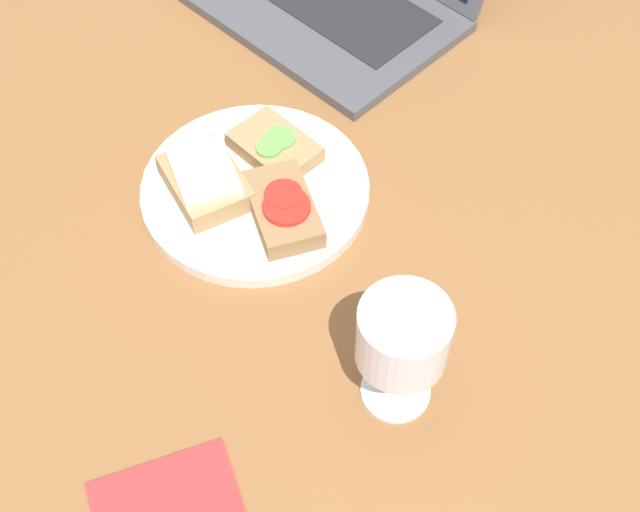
{
  "coord_description": "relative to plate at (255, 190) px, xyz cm",
  "views": [
    {
      "loc": [
        41.14,
        -36.61,
        76.49
      ],
      "look_at": [
        6.15,
        -0.97,
        8.0
      ],
      "focal_mm": 50.0,
      "sensor_mm": 36.0,
      "label": 1
    }
  ],
  "objects": [
    {
      "name": "wooden_table",
      "position": [
        7.09,
        -2.64,
        -2.21
      ],
      "size": [
        140.0,
        140.0,
        3.0
      ],
      "primitive_type": "cube",
      "color": "brown",
      "rests_on": "ground"
    },
    {
      "name": "sandwich_with_cheese",
      "position": [
        -3.2,
        -4.01,
        2.35
      ],
      "size": [
        11.48,
        9.64,
        3.47
      ],
      "color": "#A88456",
      "rests_on": "plate"
    },
    {
      "name": "plate",
      "position": [
        0.0,
        0.0,
        0.0
      ],
      "size": [
        24.44,
        24.44,
        1.43
      ],
      "primitive_type": "cylinder",
      "color": "silver",
      "rests_on": "wooden_table"
    },
    {
      "name": "sandwich_with_cucumber",
      "position": [
        -1.86,
        4.77,
        1.75
      ],
      "size": [
        9.36,
        6.5,
        2.31
      ],
      "color": "#A88456",
      "rests_on": "plate"
    },
    {
      "name": "wine_glass",
      "position": [
        26.48,
        -7.21,
        8.68
      ],
      "size": [
        7.99,
        7.99,
        13.11
      ],
      "color": "white",
      "rests_on": "wooden_table"
    },
    {
      "name": "sandwich_with_tomato",
      "position": [
        5.13,
        -0.76,
        2.08
      ],
      "size": [
        12.17,
        10.3,
        2.99
      ],
      "color": "#937047",
      "rests_on": "plate"
    }
  ]
}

